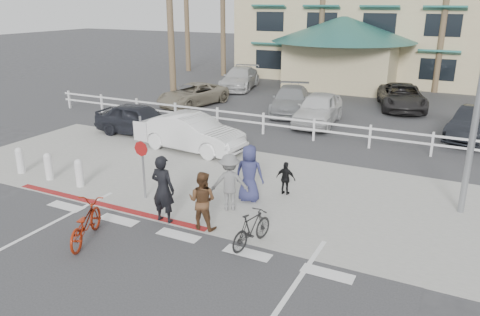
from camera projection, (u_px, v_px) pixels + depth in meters
The scene contains 27 objects.
ground at pixel (165, 246), 11.69m from camera, with size 140.00×140.00×0.00m, color #333335.
bike_path at pixel (110, 288), 10.00m from camera, with size 12.00×16.00×0.01m, color #333335.
sidewalk_plaza at pixel (244, 185), 15.49m from camera, with size 22.00×7.00×0.01m, color gray.
cross_street at pixel (288, 152), 18.88m from camera, with size 40.00×5.00×0.01m, color #333335.
parking_lot at pixel (348, 107), 26.91m from camera, with size 50.00×16.00×0.01m, color #333335.
curb_red at pixel (106, 205), 13.98m from camera, with size 7.00×0.25×0.02m, color maroon.
rail_fence at pixel (316, 130), 20.20m from camera, with size 29.40×0.16×1.00m, color silver, non-canonical shape.
building at pixel (424, 2), 35.24m from camera, with size 28.00×16.00×11.30m, color #C5B587, non-canonical shape.
sign_post at pixel (142, 154), 14.06m from camera, with size 0.50×0.10×2.90m, color gray, non-canonical shape.
bollard_0 at pixel (79, 173), 15.27m from camera, with size 0.26×0.26×0.95m, color silver, non-canonical shape.
bollard_1 at pixel (48, 166), 15.87m from camera, with size 0.26×0.26×0.95m, color silver, non-canonical shape.
bollard_2 at pixel (20, 160), 16.47m from camera, with size 0.26×0.26×0.95m, color silver, non-canonical shape.
bike_red at pixel (85, 223), 11.80m from camera, with size 0.66×1.90×1.00m, color maroon.
rider_red at pixel (163, 189), 12.70m from camera, with size 0.70×0.46×1.92m, color black.
bike_black at pixel (252, 229), 11.58m from camera, with size 0.43×1.53×0.92m, color black.
rider_black at pixel (202, 201), 12.37m from camera, with size 0.78×0.61×1.61m, color #51331E.
pedestrian_a at pixel (229, 182), 13.47m from camera, with size 1.10×0.63×1.70m, color slate.
pedestrian_child at pixel (286, 178), 14.62m from camera, with size 0.63×0.26×1.08m, color black.
pedestrian_b at pixel (249, 174), 14.05m from camera, with size 0.87×0.56×1.77m, color navy.
car_white_sedan at pixel (192, 133), 18.91m from camera, with size 1.57×4.50×1.48m, color white.
car_red_compact at pixel (139, 119), 21.14m from camera, with size 1.68×4.18×1.42m, color black.
lot_car_0 at pixel (193, 95), 27.07m from camera, with size 2.10×4.55×1.27m, color gray.
lot_car_1 at pixel (291, 100), 25.31m from camera, with size 1.94×4.76×1.38m, color gray.
lot_car_2 at pixel (318, 109), 22.96m from camera, with size 1.81×4.50×1.53m, color silver.
lot_car_3 at pixel (475, 124), 20.39m from camera, with size 1.47×4.23×1.39m, color black.
lot_car_4 at pixel (240, 78), 32.11m from camera, with size 2.01×4.94×1.43m, color silver.
lot_car_5 at pixel (402, 97), 26.15m from camera, with size 2.30×4.99×1.39m, color black.
Camera 1 is at (6.34, -8.41, 5.84)m, focal length 35.00 mm.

